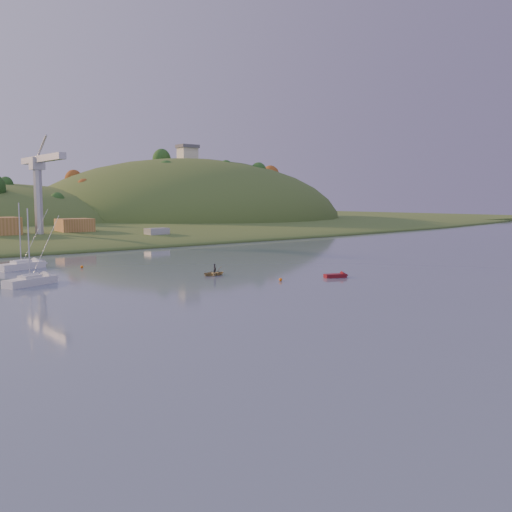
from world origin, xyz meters
TOP-DOWN VIEW (x-y plane):
  - ground at (0.00, 0.00)m, footprint 500.00×500.00m
  - hill_right at (95.00, 195.00)m, footprint 150.00×130.00m
  - hilltop_house at (95.00, 195.00)m, footprint 9.00×7.00m
  - wharf at (5.00, 122.00)m, footprint 42.00×16.00m
  - shed_east at (13.00, 124.00)m, footprint 9.00×7.00m
  - dock_crane at (2.00, 118.39)m, footprint 3.20×28.00m
  - sailboat_near at (-22.64, 50.03)m, footprint 7.95×5.10m
  - sailboat_far at (-18.03, 69.33)m, footprint 8.47×5.02m
  - canoe at (3.07, 42.26)m, footprint 3.50×2.54m
  - paddler at (3.07, 42.26)m, footprint 0.39×0.59m
  - red_tender at (16.62, 28.45)m, footprint 4.14×2.70m
  - work_vessel at (29.74, 108.00)m, footprint 15.61×7.22m
  - buoy_0 at (6.81, 30.97)m, footprint 0.50×0.50m
  - buoy_2 at (-9.52, 64.13)m, footprint 0.50×0.50m

SIDE VIEW (x-z plane):
  - ground at x=0.00m, z-range 0.00..0.00m
  - hill_right at x=95.00m, z-range -30.00..30.00m
  - buoy_0 at x=6.81m, z-range 0.00..0.50m
  - buoy_2 at x=-9.52m, z-range 0.00..0.50m
  - red_tender at x=16.62m, z-range -0.39..0.95m
  - canoe at x=3.07m, z-range 0.00..0.71m
  - sailboat_near at x=-22.64m, z-range -4.62..6.02m
  - sailboat_far at x=-18.03m, z-range -4.90..6.37m
  - paddler at x=3.07m, z-range 0.00..1.59m
  - wharf at x=5.00m, z-range 0.00..2.40m
  - work_vessel at x=29.74m, z-range -0.56..3.31m
  - shed_east at x=13.00m, z-range 2.40..6.40m
  - dock_crane at x=2.00m, z-range 7.02..27.32m
  - hilltop_house at x=95.00m, z-range 30.18..36.63m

